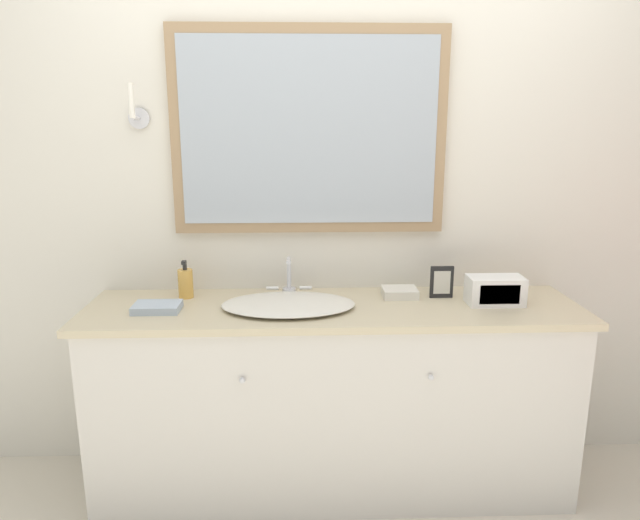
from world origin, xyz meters
TOP-DOWN VIEW (x-y plane):
  - wall_back at (-0.00, 0.58)m, footprint 8.00×0.18m
  - vanity_counter at (0.00, 0.28)m, footprint 2.10×0.54m
  - sink_basin at (-0.19, 0.26)m, footprint 0.56×0.40m
  - soap_bottle at (-0.65, 0.42)m, footprint 0.07×0.07m
  - appliance_box at (0.69, 0.28)m, footprint 0.23×0.12m
  - picture_frame at (0.48, 0.38)m, footprint 0.10×0.01m
  - hand_towel_near_sink at (0.30, 0.40)m, footprint 0.15×0.13m
  - hand_towel_far_corner at (-0.73, 0.24)m, footprint 0.19×0.13m

SIDE VIEW (x-z plane):
  - vanity_counter at x=0.00m, z-range 0.00..0.86m
  - hand_towel_far_corner at x=-0.73m, z-range 0.86..0.89m
  - sink_basin at x=-0.19m, z-range 0.79..0.96m
  - hand_towel_near_sink at x=0.30m, z-range 0.86..0.90m
  - appliance_box at x=0.69m, z-range 0.86..0.98m
  - soap_bottle at x=-0.65m, z-range 0.84..1.01m
  - picture_frame at x=0.48m, z-range 0.86..1.00m
  - wall_back at x=0.00m, z-range 0.01..2.56m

